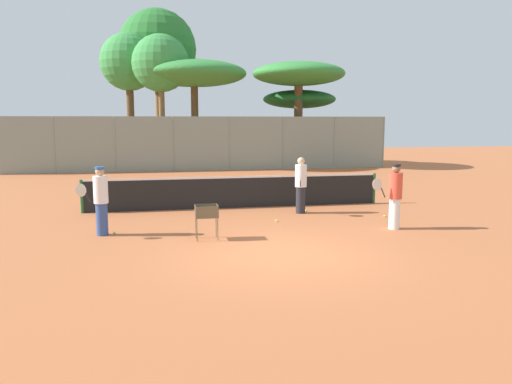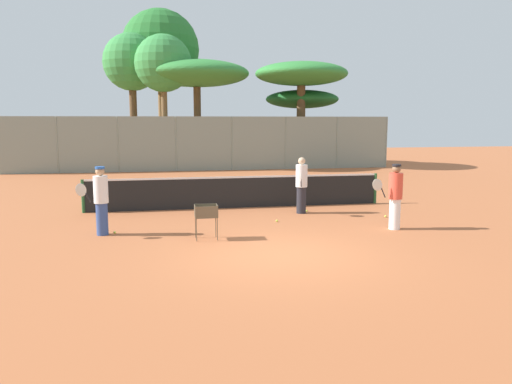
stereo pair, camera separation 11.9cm
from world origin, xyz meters
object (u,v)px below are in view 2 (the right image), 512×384
player_white_outfit (101,200)px  player_yellow_shirt (301,185)px  tennis_net (237,191)px  ball_cart (206,214)px  parked_car (255,154)px  player_red_cap (395,196)px

player_white_outfit → player_yellow_shirt: 6.19m
tennis_net → ball_cart: bearing=-108.3°
player_yellow_shirt → ball_cart: bearing=-30.3°
tennis_net → parked_car: parked_car is taller
player_white_outfit → player_yellow_shirt: bearing=160.9°
player_white_outfit → parked_car: (7.77, 20.07, -0.26)m
player_white_outfit → player_red_cap: size_ratio=1.00×
parked_car → player_red_cap: bearing=-90.2°
tennis_net → ball_cart: size_ratio=11.66×
player_yellow_shirt → parked_car: player_yellow_shirt is taller
tennis_net → ball_cart: tennis_net is taller
player_white_outfit → player_red_cap: (7.71, -0.76, 0.00)m
ball_cart → parked_car: (5.18, 21.04, 0.03)m
player_white_outfit → ball_cart: 2.78m
tennis_net → ball_cart: 4.52m
parked_car → player_white_outfit: bearing=-111.2°
player_white_outfit → player_red_cap: same height
tennis_net → parked_car: (3.76, 16.74, 0.10)m
tennis_net → player_yellow_shirt: (1.86, -1.36, 0.36)m
ball_cart → player_yellow_shirt: bearing=41.9°
parked_car → player_yellow_shirt: bearing=-96.0°
tennis_net → player_red_cap: (3.69, -4.09, 0.36)m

